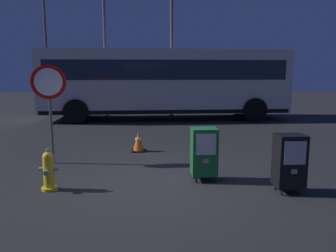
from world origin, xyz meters
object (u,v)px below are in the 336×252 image
(fire_hydrant, at_px, (49,171))
(newspaper_box_primary, at_px, (204,151))
(stop_sign, at_px, (49,93))
(bus_near, at_px, (165,80))
(street_light_near_left, at_px, (45,30))
(traffic_cone, at_px, (138,142))
(newspaper_box_secondary, at_px, (289,160))
(street_light_near_right, at_px, (172,7))
(street_light_far_left, at_px, (104,19))

(fire_hydrant, relative_size, newspaper_box_primary, 0.73)
(stop_sign, bearing_deg, newspaper_box_primary, -24.00)
(newspaper_box_primary, height_order, stop_sign, stop_sign)
(bus_near, relative_size, street_light_near_left, 1.31)
(traffic_cone, height_order, bus_near, bus_near)
(street_light_near_left, bearing_deg, stop_sign, -74.12)
(newspaper_box_secondary, bearing_deg, bus_near, 99.60)
(newspaper_box_primary, bearing_deg, street_light_near_left, 115.11)
(traffic_cone, relative_size, street_light_near_right, 0.06)
(newspaper_box_secondary, height_order, street_light_near_left, street_light_near_left)
(street_light_near_left, bearing_deg, bus_near, -43.74)
(traffic_cone, bearing_deg, street_light_far_left, 102.75)
(street_light_near_right, bearing_deg, street_light_far_left, 158.56)
(fire_hydrant, distance_m, bus_near, 9.48)
(stop_sign, relative_size, traffic_cone, 4.21)
(fire_hydrant, bearing_deg, traffic_cone, 61.91)
(newspaper_box_secondary, relative_size, traffic_cone, 1.92)
(newspaper_box_primary, xyz_separation_m, bus_near, (-0.25, 8.68, 1.14))
(newspaper_box_secondary, height_order, traffic_cone, newspaper_box_secondary)
(street_light_near_left, distance_m, street_light_far_left, 6.97)
(bus_near, xyz_separation_m, street_light_far_left, (-2.70, 1.09, 2.72))
(stop_sign, height_order, traffic_cone, stop_sign)
(street_light_near_right, distance_m, street_light_far_left, 3.23)
(traffic_cone, relative_size, bus_near, 0.05)
(fire_hydrant, distance_m, newspaper_box_secondary, 4.19)
(stop_sign, distance_m, traffic_cone, 2.58)
(fire_hydrant, height_order, street_light_near_left, street_light_near_left)
(newspaper_box_secondary, xyz_separation_m, stop_sign, (-4.58, 2.18, 1.03))
(fire_hydrant, height_order, newspaper_box_secondary, newspaper_box_secondary)
(traffic_cone, xyz_separation_m, street_light_near_left, (-5.88, 12.82, 4.35))
(newspaper_box_primary, relative_size, traffic_cone, 1.92)
(fire_hydrant, height_order, traffic_cone, fire_hydrant)
(newspaper_box_primary, xyz_separation_m, street_light_near_left, (-7.18, 15.32, 4.04))
(newspaper_box_primary, relative_size, street_light_far_left, 0.13)
(newspaper_box_primary, xyz_separation_m, stop_sign, (-3.23, 1.44, 1.03))
(newspaper_box_primary, bearing_deg, street_light_near_right, 89.72)
(street_light_near_right, bearing_deg, stop_sign, -114.57)
(fire_hydrant, bearing_deg, street_light_near_left, 105.57)
(newspaper_box_secondary, bearing_deg, street_light_near_left, 117.97)
(fire_hydrant, bearing_deg, newspaper_box_secondary, -5.48)
(newspaper_box_primary, xyz_separation_m, street_light_far_left, (-2.95, 9.77, 3.86))
(newspaper_box_secondary, relative_size, stop_sign, 0.46)
(newspaper_box_primary, height_order, newspaper_box_secondary, same)
(street_light_near_left, xyz_separation_m, street_light_far_left, (4.23, -5.54, -0.18))
(street_light_far_left, bearing_deg, stop_sign, -91.95)
(stop_sign, xyz_separation_m, traffic_cone, (1.93, 1.06, -1.34))
(traffic_cone, height_order, street_light_far_left, street_light_far_left)
(fire_hydrant, xyz_separation_m, newspaper_box_primary, (2.82, 0.34, 0.22))
(bus_near, bearing_deg, street_light_far_left, 157.15)
(street_light_near_left, relative_size, street_light_near_right, 0.96)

